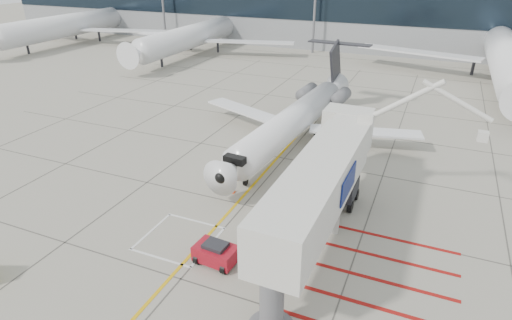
% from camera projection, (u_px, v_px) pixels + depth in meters
% --- Properties ---
extents(ground_plane, '(260.00, 260.00, 0.00)m').
position_uv_depth(ground_plane, '(217.00, 237.00, 25.67)').
color(ground_plane, '#9E9A88').
rests_on(ground_plane, ground).
extents(regional_jet, '(23.95, 29.18, 7.22)m').
position_uv_depth(regional_jet, '(283.00, 113.00, 35.05)').
color(regional_jet, white).
rests_on(regional_jet, ground_plane).
extents(jet_bridge, '(9.06, 18.66, 7.41)m').
position_uv_depth(jet_bridge, '(317.00, 195.00, 22.88)').
color(jet_bridge, silver).
rests_on(jet_bridge, ground_plane).
extents(pushback_tug, '(2.41, 1.62, 1.34)m').
position_uv_depth(pushback_tug, '(216.00, 252.00, 23.29)').
color(pushback_tug, maroon).
rests_on(pushback_tug, ground_plane).
extents(baggage_cart, '(1.95, 1.23, 1.23)m').
position_uv_depth(baggage_cart, '(309.00, 191.00, 29.49)').
color(baggage_cart, '#5B5A5F').
rests_on(baggage_cart, ground_plane).
extents(ground_power_unit, '(2.82, 2.04, 2.01)m').
position_uv_depth(ground_power_unit, '(318.00, 212.00, 26.36)').
color(ground_power_unit, '#BAB6B1').
rests_on(ground_power_unit, ground_plane).
extents(cone_nose, '(0.36, 0.36, 0.50)m').
position_uv_depth(cone_nose, '(233.00, 189.00, 30.41)').
color(cone_nose, '#FF430D').
rests_on(cone_nose, ground_plane).
extents(cone_side, '(0.34, 0.34, 0.47)m').
position_uv_depth(cone_side, '(317.00, 188.00, 30.56)').
color(cone_side, orange).
rests_on(cone_side, ground_plane).
extents(terminal_building, '(180.00, 28.00, 14.00)m').
position_uv_depth(terminal_building, '(447.00, 6.00, 77.03)').
color(terminal_building, gray).
rests_on(terminal_building, ground_plane).
extents(terminal_glass_band, '(180.00, 0.10, 6.00)m').
position_uv_depth(terminal_glass_band, '(446.00, 8.00, 64.96)').
color(terminal_glass_band, black).
rests_on(terminal_glass_band, ground_plane).
extents(bg_aircraft_a, '(36.13, 40.14, 12.04)m').
position_uv_depth(bg_aircraft_a, '(75.00, 9.00, 80.44)').
color(bg_aircraft_a, silver).
rests_on(bg_aircraft_a, ground_plane).
extents(bg_aircraft_b, '(33.01, 36.68, 11.00)m').
position_uv_depth(bg_aircraft_b, '(197.00, 20.00, 71.28)').
color(bg_aircraft_b, silver).
rests_on(bg_aircraft_b, ground_plane).
extents(bg_aircraft_c, '(38.66, 42.96, 12.89)m').
position_uv_depth(bg_aircraft_c, '(510.00, 32.00, 54.49)').
color(bg_aircraft_c, silver).
rests_on(bg_aircraft_c, ground_plane).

